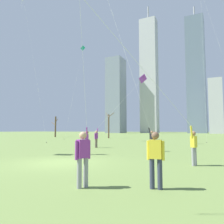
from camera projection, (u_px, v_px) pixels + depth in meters
ground_plane at (61, 162)px, 11.19m from camera, size 400.00×400.00×0.00m
kite_flyer_foreground_right_purple at (106, 125)px, 21.81m from camera, size 2.81×8.22×8.65m
kite_flyer_foreground_left_pink at (85, 101)px, 14.17m from camera, size 2.47×6.02×17.26m
kite_flyer_midfield_right_yellow at (160, 104)px, 9.43m from camera, size 7.66×10.69×12.70m
kite_flyer_midfield_center_blue at (140, 102)px, 17.82m from camera, size 7.60×1.06×22.55m
bystander_strolling_midfield at (156, 157)px, 6.20m from camera, size 0.51×0.24×1.62m
bystander_far_off_by_trees at (83, 156)px, 6.36m from camera, size 0.33×0.47×1.62m
distant_kite_drifting_left_white at (25, 10)px, 33.89m from camera, size 7.03×1.43×23.00m
distant_kite_drifting_right_teal at (81, 57)px, 41.33m from camera, size 3.06×2.16×17.80m
bare_tree_right_of_center at (55, 126)px, 52.33m from camera, size 1.75×1.61×4.95m
bare_tree_leftmost at (109, 125)px, 45.24m from camera, size 2.90×2.13×5.43m
skyline_short_annex at (216, 106)px, 104.23m from camera, size 6.19×8.16×26.36m
skyline_slender_spire at (116, 95)px, 131.64m from camera, size 9.57×10.36×45.42m
skyline_mid_tower_right at (196, 75)px, 121.19m from camera, size 9.87×9.75×72.41m
skyline_tall_tower at (149, 75)px, 131.17m from camera, size 9.87×7.02×78.21m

